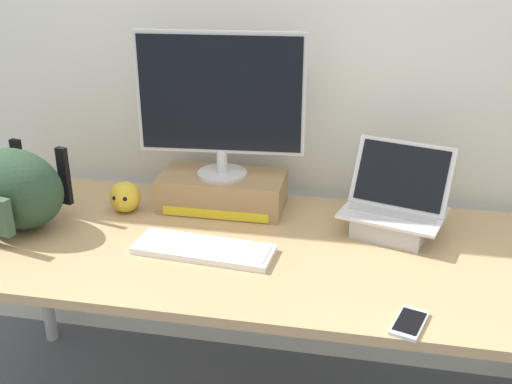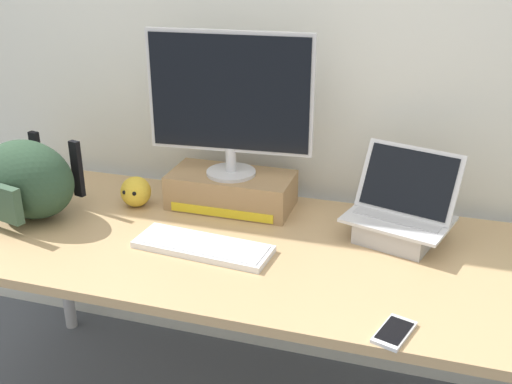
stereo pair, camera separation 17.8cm
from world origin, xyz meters
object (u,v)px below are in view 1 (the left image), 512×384
object	(u,v)px
toner_box_yellow	(223,191)
plush_toy	(125,197)
desktop_monitor	(220,101)
messenger_backpack	(13,189)
external_keyboard	(204,249)
open_laptop	(394,215)
cell_phone	(409,323)

from	to	relation	value
toner_box_yellow	plush_toy	world-z (taller)	toner_box_yellow
desktop_monitor	messenger_backpack	size ratio (longest dim) A/B	1.39
toner_box_yellow	messenger_backpack	size ratio (longest dim) A/B	1.07
external_keyboard	plush_toy	world-z (taller)	plush_toy
open_laptop	plush_toy	size ratio (longest dim) A/B	3.38
desktop_monitor	external_keyboard	bearing A→B (deg)	-90.80
desktop_monitor	external_keyboard	xyz separation A→B (m)	(0.02, -0.33, -0.37)
toner_box_yellow	plush_toy	distance (m)	0.34
desktop_monitor	toner_box_yellow	bearing A→B (deg)	91.59
desktop_monitor	open_laptop	size ratio (longest dim) A/B	1.54
desktop_monitor	plush_toy	distance (m)	0.47
open_laptop	messenger_backpack	world-z (taller)	open_laptop
open_laptop	cell_phone	distance (m)	0.51
messenger_backpack	desktop_monitor	bearing A→B (deg)	37.11
plush_toy	desktop_monitor	bearing A→B (deg)	16.65
cell_phone	plush_toy	bearing A→B (deg)	169.71
toner_box_yellow	external_keyboard	size ratio (longest dim) A/B	0.98
open_laptop	toner_box_yellow	bearing A→B (deg)	-171.80
plush_toy	open_laptop	bearing A→B (deg)	0.99
external_keyboard	cell_phone	xyz separation A→B (m)	(0.60, -0.26, -0.01)
messenger_backpack	cell_phone	world-z (taller)	messenger_backpack
toner_box_yellow	desktop_monitor	world-z (taller)	desktop_monitor
cell_phone	plush_toy	size ratio (longest dim) A/B	1.37
cell_phone	plush_toy	world-z (taller)	plush_toy
toner_box_yellow	cell_phone	world-z (taller)	toner_box_yellow
desktop_monitor	cell_phone	world-z (taller)	desktop_monitor
toner_box_yellow	messenger_backpack	world-z (taller)	messenger_backpack
desktop_monitor	open_laptop	bearing A→B (deg)	-12.44
open_laptop	plush_toy	world-z (taller)	open_laptop
external_keyboard	open_laptop	bearing A→B (deg)	28.47
messenger_backpack	cell_phone	distance (m)	1.29
messenger_backpack	cell_phone	bearing A→B (deg)	-0.74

